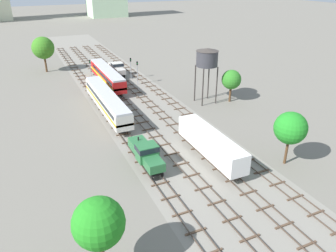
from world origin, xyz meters
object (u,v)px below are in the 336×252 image
Objects in this scene: shunter_loco_far_left_near at (146,153)px; signal_post_near at (90,66)px; diesel_railcar_left_midfar at (107,75)px; signal_post_nearest at (137,70)px; shunter_loco_centre_left_far at (117,68)px; passenger_coach_far_left_mid at (107,100)px; freight_boxcar_centre_left_nearest at (211,143)px; signal_post_mid at (131,66)px; water_tower at (207,58)px.

shunter_loco_far_left_near is 43.60m from signal_post_near.
diesel_railcar_left_midfar is 3.67× the size of signal_post_nearest.
shunter_loco_far_left_near is at bearing -92.88° from signal_post_near.
passenger_coach_far_left_mid is at bearing -110.81° from shunter_loco_centre_left_far.
freight_boxcar_centre_left_nearest is at bearing -68.18° from passenger_coach_far_left_mid.
signal_post_mid is (8.75, -4.97, 0.41)m from signal_post_near.
shunter_loco_far_left_near is at bearing 167.51° from freight_boxcar_centre_left_nearest.
signal_post_nearest reaches higher than signal_post_near.
diesel_railcar_left_midfar is 8.42m from shunter_loco_centre_left_far.
signal_post_mid is (2.19, -4.41, 1.38)m from shunter_loco_centre_left_far.
signal_post_nearest is 1.05× the size of signal_post_mid.
signal_post_nearest is 4.75m from signal_post_mid.
water_tower reaches higher than shunter_loco_centre_left_far.
water_tower is 23.37m from signal_post_mid.
passenger_coach_far_left_mid reaches higher than freight_boxcar_centre_left_nearest.
shunter_loco_centre_left_far is at bearing 58.58° from diesel_railcar_left_midfar.
passenger_coach_far_left_mid is 2.60× the size of shunter_loco_centre_left_far.
diesel_railcar_left_midfar is at bearing -74.19° from signal_post_near.
water_tower is at bearing -50.54° from diesel_railcar_left_midfar.
water_tower is 2.33× the size of signal_post_near.
signal_post_mid is (2.18, 40.51, 0.94)m from freight_boxcar_centre_left_nearest.
signal_post_nearest is at bearing -90.00° from signal_post_mid.
shunter_loco_centre_left_far is 1.51× the size of signal_post_nearest.
signal_post_nearest is at bearing 86.51° from freight_boxcar_centre_left_nearest.
signal_post_near is at bearing 105.81° from diesel_railcar_left_midfar.
water_tower reaches higher than shunter_loco_far_left_near.
signal_post_mid reaches higher than signal_post_near.
water_tower reaches higher than diesel_railcar_left_midfar.
water_tower is (10.67, 19.46, 6.51)m from freight_boxcar_centre_left_nearest.
shunter_loco_far_left_near is 0.41× the size of diesel_railcar_left_midfar.
freight_boxcar_centre_left_nearest is 2.51× the size of signal_post_nearest.
shunter_loco_far_left_near is 43.86m from shunter_loco_centre_left_far.
signal_post_near is at bearing 175.11° from shunter_loco_centre_left_far.
freight_boxcar_centre_left_nearest is 45.95m from signal_post_near.
signal_post_nearest is (6.57, -1.99, 0.94)m from diesel_railcar_left_midfar.
passenger_coach_far_left_mid is 4.12× the size of signal_post_mid.
shunter_loco_centre_left_far is at bearing 78.49° from shunter_loco_far_left_near.
shunter_loco_far_left_near is 36.08m from diesel_railcar_left_midfar.
freight_boxcar_centre_left_nearest is 1.30× the size of water_tower.
freight_boxcar_centre_left_nearest is 23.57m from passenger_coach_far_left_mid.
shunter_loco_far_left_near is 0.38× the size of passenger_coach_far_left_mid.
signal_post_mid is (10.94, 18.63, 0.78)m from passenger_coach_far_left_mid.
signal_post_near is 0.87× the size of signal_post_mid.
passenger_coach_far_left_mid is at bearing 90.00° from shunter_loco_far_left_near.
freight_boxcar_centre_left_nearest is at bearing -118.73° from water_tower.
passenger_coach_far_left_mid reaches higher than shunter_loco_far_left_near.
water_tower is (19.43, 17.52, 6.95)m from shunter_loco_far_left_near.
shunter_loco_far_left_near is 27.07m from water_tower.
shunter_loco_far_left_near is 40.11m from signal_post_mid.
shunter_loco_far_left_near is 35.58m from signal_post_nearest.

